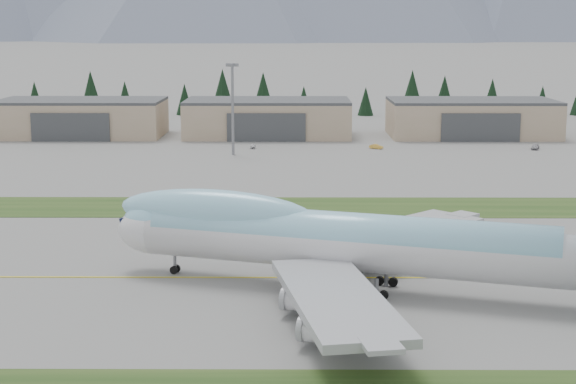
{
  "coord_description": "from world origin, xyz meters",
  "views": [
    {
      "loc": [
        -7.42,
        -109.01,
        31.59
      ],
      "look_at": [
        -8.19,
        17.06,
        8.0
      ],
      "focal_mm": 55.0,
      "sensor_mm": 36.0,
      "label": 1
    }
  ],
  "objects_px": {
    "hangar_center": "(268,118)",
    "service_vehicle_a": "(253,148)",
    "hangar_right": "(471,118)",
    "service_vehicle_c": "(535,149)",
    "hangar_left": "(81,118)",
    "boeing_747_freighter": "(349,240)",
    "service_vehicle_b": "(376,149)"
  },
  "relations": [
    {
      "from": "hangar_center",
      "to": "service_vehicle_a",
      "type": "distance_m",
      "value": 27.7
    },
    {
      "from": "hangar_right",
      "to": "service_vehicle_c",
      "type": "relative_size",
      "value": 10.3
    },
    {
      "from": "hangar_left",
      "to": "service_vehicle_a",
      "type": "distance_m",
      "value": 58.73
    },
    {
      "from": "boeing_747_freighter",
      "to": "service_vehicle_a",
      "type": "height_order",
      "value": "boeing_747_freighter"
    },
    {
      "from": "hangar_right",
      "to": "service_vehicle_c",
      "type": "height_order",
      "value": "hangar_right"
    },
    {
      "from": "service_vehicle_a",
      "to": "boeing_747_freighter",
      "type": "bearing_deg",
      "value": -82.45
    },
    {
      "from": "boeing_747_freighter",
      "to": "service_vehicle_b",
      "type": "relative_size",
      "value": 19.17
    },
    {
      "from": "boeing_747_freighter",
      "to": "service_vehicle_c",
      "type": "distance_m",
      "value": 138.67
    },
    {
      "from": "hangar_left",
      "to": "service_vehicle_b",
      "type": "relative_size",
      "value": 12.98
    },
    {
      "from": "hangar_center",
      "to": "hangar_right",
      "type": "bearing_deg",
      "value": 0.0
    },
    {
      "from": "hangar_center",
      "to": "service_vehicle_b",
      "type": "relative_size",
      "value": 12.98
    },
    {
      "from": "hangar_left",
      "to": "service_vehicle_b",
      "type": "xyz_separation_m",
      "value": [
        84.49,
        -27.82,
        -5.39
      ]
    },
    {
      "from": "service_vehicle_a",
      "to": "service_vehicle_c",
      "type": "height_order",
      "value": "service_vehicle_c"
    },
    {
      "from": "boeing_747_freighter",
      "to": "service_vehicle_b",
      "type": "xyz_separation_m",
      "value": [
        15.11,
        127.17,
        -6.19
      ]
    },
    {
      "from": "hangar_center",
      "to": "hangar_right",
      "type": "height_order",
      "value": "same"
    },
    {
      "from": "hangar_center",
      "to": "hangar_right",
      "type": "relative_size",
      "value": 1.0
    },
    {
      "from": "boeing_747_freighter",
      "to": "hangar_center",
      "type": "height_order",
      "value": "boeing_747_freighter"
    },
    {
      "from": "service_vehicle_b",
      "to": "hangar_center",
      "type": "bearing_deg",
      "value": 81.02
    },
    {
      "from": "service_vehicle_a",
      "to": "service_vehicle_c",
      "type": "xyz_separation_m",
      "value": [
        74.37,
        -1.68,
        0.0
      ]
    },
    {
      "from": "boeing_747_freighter",
      "to": "hangar_center",
      "type": "xyz_separation_m",
      "value": [
        -14.38,
        154.99,
        -0.8
      ]
    },
    {
      "from": "service_vehicle_a",
      "to": "service_vehicle_b",
      "type": "relative_size",
      "value": 0.91
    },
    {
      "from": "hangar_center",
      "to": "service_vehicle_b",
      "type": "bearing_deg",
      "value": -43.32
    },
    {
      "from": "hangar_center",
      "to": "service_vehicle_c",
      "type": "relative_size",
      "value": 10.3
    },
    {
      "from": "service_vehicle_a",
      "to": "service_vehicle_b",
      "type": "height_order",
      "value": "service_vehicle_b"
    },
    {
      "from": "service_vehicle_a",
      "to": "service_vehicle_c",
      "type": "relative_size",
      "value": 0.72
    },
    {
      "from": "hangar_center",
      "to": "service_vehicle_a",
      "type": "bearing_deg",
      "value": -96.6
    },
    {
      "from": "hangar_left",
      "to": "hangar_right",
      "type": "distance_m",
      "value": 115.0
    },
    {
      "from": "hangar_right",
      "to": "service_vehicle_c",
      "type": "xyz_separation_m",
      "value": [
        11.25,
        -28.67,
        -5.39
      ]
    },
    {
      "from": "service_vehicle_c",
      "to": "hangar_right",
      "type": "bearing_deg",
      "value": 131.38
    },
    {
      "from": "service_vehicle_b",
      "to": "service_vehicle_c",
      "type": "distance_m",
      "value": 41.76
    },
    {
      "from": "hangar_left",
      "to": "service_vehicle_a",
      "type": "relative_size",
      "value": 14.29
    },
    {
      "from": "service_vehicle_b",
      "to": "boeing_747_freighter",
      "type": "bearing_deg",
      "value": -152.43
    }
  ]
}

